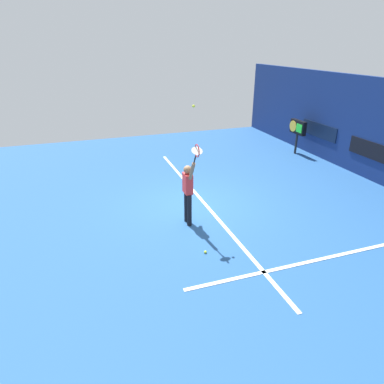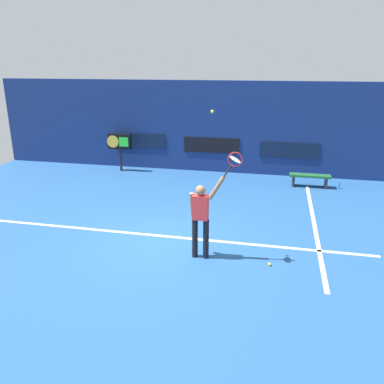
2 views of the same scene
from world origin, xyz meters
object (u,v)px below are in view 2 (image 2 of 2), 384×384
Objects in this scene: tennis_ball at (212,112)px; court_bench at (310,178)px; tennis_player at (201,215)px; scoreboard_clock at (120,143)px; water_bottle at (339,185)px; spare_ball at (270,264)px; tennis_racket at (234,161)px.

tennis_ball reaches higher than court_bench.
tennis_player is 2.24m from tennis_ball.
water_bottle is at bearing -4.27° from scoreboard_clock.
tennis_player is 8.08m from scoreboard_clock.
tennis_player reaches higher than court_bench.
scoreboard_clock reaches higher than spare_ball.
tennis_player is 6.62m from court_bench.
spare_ball is at bearing -6.76° from tennis_ball.
tennis_ball is 0.05× the size of court_bench.
tennis_player reaches higher than water_bottle.
spare_ball is at bearing -2.80° from tennis_player.
court_bench is 1.01m from water_bottle.
tennis_ball is 7.55m from water_bottle.
scoreboard_clock is 8.40m from water_bottle.
tennis_racket is 8.94× the size of spare_ball.
tennis_player is 1.38× the size of court_bench.
tennis_player is at bearing 177.20° from spare_ball.
tennis_player is 3.18× the size of tennis_racket.
scoreboard_clock reaches higher than water_bottle.
tennis_racket is at bearing -10.20° from tennis_ball.
court_bench is (2.71, 6.01, -0.67)m from tennis_player.
tennis_ball is at bearing -120.52° from water_bottle.
scoreboard_clock is at bearing 124.88° from tennis_player.
tennis_racket is 0.40× the size of scoreboard_clock.
spare_ball is (-1.17, -6.08, -0.30)m from court_bench.
spare_ball is (0.85, -0.07, -2.23)m from tennis_racket.
tennis_player is at bearing -55.12° from scoreboard_clock.
tennis_ball is at bearing -53.61° from scoreboard_clock.
tennis_racket is 2.39m from spare_ball.
scoreboard_clock is (-4.62, 6.63, 0.14)m from tennis_player.
court_bench is at bearing 65.74° from tennis_player.
tennis_player is 1.29× the size of scoreboard_clock.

